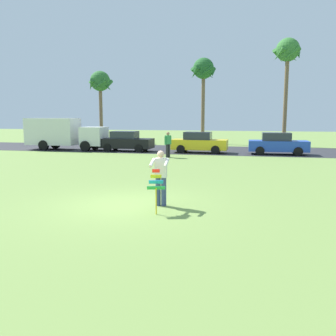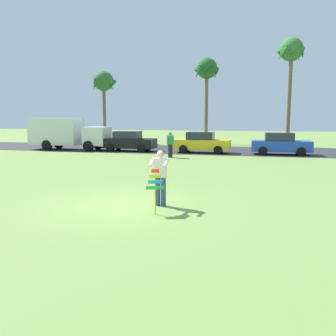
{
  "view_description": "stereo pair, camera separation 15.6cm",
  "coord_description": "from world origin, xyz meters",
  "px_view_note": "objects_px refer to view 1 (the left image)",
  "views": [
    {
      "loc": [
        3.74,
        -10.47,
        2.77
      ],
      "look_at": [
        1.11,
        1.14,
        1.05
      ],
      "focal_mm": 38.3,
      "sensor_mm": 36.0,
      "label": 1
    },
    {
      "loc": [
        3.89,
        -10.43,
        2.77
      ],
      "look_at": [
        1.11,
        1.14,
        1.05
      ],
      "focal_mm": 38.3,
      "sensor_mm": 36.0,
      "label": 2
    }
  ],
  "objects_px": {
    "person_kite_flyer": "(161,176)",
    "person_walker_near": "(168,144)",
    "kite_held": "(156,184)",
    "parked_car_black": "(126,142)",
    "parked_car_blue": "(278,144)",
    "palm_tree_right_near": "(203,72)",
    "palm_tree_left_near": "(100,84)",
    "parked_truck_white_box": "(62,133)",
    "parked_car_yellow": "(199,143)",
    "palm_tree_centre_far": "(288,55)"
  },
  "relations": [
    {
      "from": "parked_truck_white_box",
      "to": "parked_car_yellow",
      "type": "distance_m",
      "value": 11.53
    },
    {
      "from": "person_walker_near",
      "to": "palm_tree_right_near",
      "type": "bearing_deg",
      "value": 87.25
    },
    {
      "from": "parked_car_black",
      "to": "palm_tree_left_near",
      "type": "height_order",
      "value": "palm_tree_left_near"
    },
    {
      "from": "parked_car_black",
      "to": "parked_car_yellow",
      "type": "bearing_deg",
      "value": -0.0
    },
    {
      "from": "parked_car_black",
      "to": "palm_tree_right_near",
      "type": "bearing_deg",
      "value": 63.46
    },
    {
      "from": "person_kite_flyer",
      "to": "parked_truck_white_box",
      "type": "height_order",
      "value": "parked_truck_white_box"
    },
    {
      "from": "palm_tree_left_near",
      "to": "palm_tree_centre_far",
      "type": "distance_m",
      "value": 18.84
    },
    {
      "from": "person_walker_near",
      "to": "kite_held",
      "type": "bearing_deg",
      "value": -78.59
    },
    {
      "from": "parked_truck_white_box",
      "to": "parked_car_yellow",
      "type": "bearing_deg",
      "value": 0.0
    },
    {
      "from": "parked_truck_white_box",
      "to": "parked_car_black",
      "type": "height_order",
      "value": "parked_truck_white_box"
    },
    {
      "from": "parked_car_blue",
      "to": "palm_tree_left_near",
      "type": "bearing_deg",
      "value": 153.13
    },
    {
      "from": "kite_held",
      "to": "palm_tree_right_near",
      "type": "height_order",
      "value": "palm_tree_right_near"
    },
    {
      "from": "parked_car_black",
      "to": "palm_tree_left_near",
      "type": "bearing_deg",
      "value": 123.63
    },
    {
      "from": "person_kite_flyer",
      "to": "palm_tree_left_near",
      "type": "xyz_separation_m",
      "value": [
        -12.9,
        25.52,
        5.22
      ]
    },
    {
      "from": "kite_held",
      "to": "parked_truck_white_box",
      "type": "xyz_separation_m",
      "value": [
        -12.67,
        17.45,
        0.56
      ]
    },
    {
      "from": "person_kite_flyer",
      "to": "palm_tree_left_near",
      "type": "height_order",
      "value": "palm_tree_left_near"
    },
    {
      "from": "palm_tree_right_near",
      "to": "parked_car_blue",
      "type": "bearing_deg",
      "value": -55.41
    },
    {
      "from": "parked_car_yellow",
      "to": "palm_tree_centre_far",
      "type": "xyz_separation_m",
      "value": [
        6.88,
        7.97,
        7.5
      ]
    },
    {
      "from": "parked_car_black",
      "to": "palm_tree_left_near",
      "type": "xyz_separation_m",
      "value": [
        -5.92,
        8.9,
        5.4
      ]
    },
    {
      "from": "parked_truck_white_box",
      "to": "parked_car_blue",
      "type": "bearing_deg",
      "value": -0.0
    },
    {
      "from": "kite_held",
      "to": "parked_car_black",
      "type": "distance_m",
      "value": 18.83
    },
    {
      "from": "person_walker_near",
      "to": "parked_car_blue",
      "type": "bearing_deg",
      "value": 25.84
    },
    {
      "from": "parked_truck_white_box",
      "to": "palm_tree_left_near",
      "type": "height_order",
      "value": "palm_tree_left_near"
    },
    {
      "from": "person_kite_flyer",
      "to": "palm_tree_right_near",
      "type": "height_order",
      "value": "palm_tree_right_near"
    },
    {
      "from": "parked_car_yellow",
      "to": "person_walker_near",
      "type": "bearing_deg",
      "value": -114.59
    },
    {
      "from": "palm_tree_left_near",
      "to": "palm_tree_centre_far",
      "type": "xyz_separation_m",
      "value": [
        18.7,
        -0.93,
        2.1
      ]
    },
    {
      "from": "parked_car_blue",
      "to": "parked_car_black",
      "type": "bearing_deg",
      "value": 179.99
    },
    {
      "from": "kite_held",
      "to": "palm_tree_right_near",
      "type": "xyz_separation_m",
      "value": [
        -2.16,
        27.25,
        6.34
      ]
    },
    {
      "from": "kite_held",
      "to": "person_walker_near",
      "type": "xyz_separation_m",
      "value": [
        -2.8,
        13.87,
        0.08
      ]
    },
    {
      "from": "parked_car_blue",
      "to": "parked_car_yellow",
      "type": "bearing_deg",
      "value": 179.99
    },
    {
      "from": "person_kite_flyer",
      "to": "kite_held",
      "type": "xyz_separation_m",
      "value": [
        0.07,
        -0.84,
        -0.1
      ]
    },
    {
      "from": "palm_tree_centre_far",
      "to": "palm_tree_left_near",
      "type": "bearing_deg",
      "value": 177.16
    },
    {
      "from": "palm_tree_left_near",
      "to": "palm_tree_right_near",
      "type": "distance_m",
      "value": 10.9
    },
    {
      "from": "palm_tree_right_near",
      "to": "parked_car_black",
      "type": "bearing_deg",
      "value": -116.54
    },
    {
      "from": "palm_tree_left_near",
      "to": "palm_tree_right_near",
      "type": "height_order",
      "value": "palm_tree_right_near"
    },
    {
      "from": "parked_truck_white_box",
      "to": "person_walker_near",
      "type": "height_order",
      "value": "parked_truck_white_box"
    },
    {
      "from": "person_kite_flyer",
      "to": "parked_truck_white_box",
      "type": "relative_size",
      "value": 0.26
    },
    {
      "from": "person_kite_flyer",
      "to": "person_walker_near",
      "type": "relative_size",
      "value": 1.0
    },
    {
      "from": "parked_truck_white_box",
      "to": "kite_held",
      "type": "bearing_deg",
      "value": -54.03
    },
    {
      "from": "palm_tree_right_near",
      "to": "parked_car_yellow",
      "type": "bearing_deg",
      "value": -84.18
    },
    {
      "from": "person_kite_flyer",
      "to": "palm_tree_right_near",
      "type": "bearing_deg",
      "value": 94.52
    },
    {
      "from": "parked_car_black",
      "to": "parked_car_blue",
      "type": "relative_size",
      "value": 1.01
    },
    {
      "from": "person_kite_flyer",
      "to": "person_walker_near",
      "type": "height_order",
      "value": "same"
    },
    {
      "from": "kite_held",
      "to": "palm_tree_left_near",
      "type": "bearing_deg",
      "value": 116.2
    },
    {
      "from": "parked_truck_white_box",
      "to": "palm_tree_left_near",
      "type": "bearing_deg",
      "value": 91.96
    },
    {
      "from": "person_kite_flyer",
      "to": "kite_held",
      "type": "bearing_deg",
      "value": -85.35
    },
    {
      "from": "parked_car_black",
      "to": "palm_tree_right_near",
      "type": "height_order",
      "value": "palm_tree_right_near"
    },
    {
      "from": "parked_car_yellow",
      "to": "palm_tree_left_near",
      "type": "xyz_separation_m",
      "value": [
        -11.81,
        8.9,
        5.4
      ]
    },
    {
      "from": "parked_car_yellow",
      "to": "palm_tree_left_near",
      "type": "distance_m",
      "value": 15.75
    },
    {
      "from": "person_kite_flyer",
      "to": "person_walker_near",
      "type": "distance_m",
      "value": 13.32
    }
  ]
}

